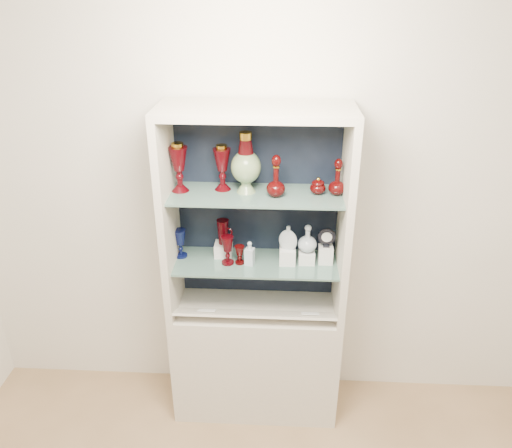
# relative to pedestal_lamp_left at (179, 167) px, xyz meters

# --- Properties ---
(wall_back) EXTENTS (3.50, 0.02, 2.80)m
(wall_back) POSITION_rel_pedestal_lamp_left_xyz_m (0.41, 0.18, -0.20)
(wall_back) COLOR beige
(wall_back) RESTS_ON ground
(cabinet_base) EXTENTS (1.00, 0.40, 0.75)m
(cabinet_base) POSITION_rel_pedestal_lamp_left_xyz_m (0.41, -0.04, -1.23)
(cabinet_base) COLOR beige
(cabinet_base) RESTS_ON ground
(cabinet_back_panel) EXTENTS (0.98, 0.02, 1.15)m
(cabinet_back_panel) POSITION_rel_pedestal_lamp_left_xyz_m (0.41, 0.15, -0.28)
(cabinet_back_panel) COLOR black
(cabinet_back_panel) RESTS_ON cabinet_base
(cabinet_side_left) EXTENTS (0.04, 0.40, 1.15)m
(cabinet_side_left) POSITION_rel_pedestal_lamp_left_xyz_m (-0.07, -0.04, -0.28)
(cabinet_side_left) COLOR beige
(cabinet_side_left) RESTS_ON cabinet_base
(cabinet_side_right) EXTENTS (0.04, 0.40, 1.15)m
(cabinet_side_right) POSITION_rel_pedestal_lamp_left_xyz_m (0.89, -0.04, -0.28)
(cabinet_side_right) COLOR beige
(cabinet_side_right) RESTS_ON cabinet_base
(cabinet_top_cap) EXTENTS (1.00, 0.40, 0.04)m
(cabinet_top_cap) POSITION_rel_pedestal_lamp_left_xyz_m (0.41, -0.04, 0.32)
(cabinet_top_cap) COLOR beige
(cabinet_top_cap) RESTS_ON cabinet_side_left
(shelf_lower) EXTENTS (0.92, 0.34, 0.01)m
(shelf_lower) POSITION_rel_pedestal_lamp_left_xyz_m (0.41, -0.02, -0.56)
(shelf_lower) COLOR slate
(shelf_lower) RESTS_ON cabinet_side_left
(shelf_upper) EXTENTS (0.92, 0.34, 0.01)m
(shelf_upper) POSITION_rel_pedestal_lamp_left_xyz_m (0.41, -0.02, -0.14)
(shelf_upper) COLOR slate
(shelf_upper) RESTS_ON cabinet_side_left
(label_ledge) EXTENTS (0.92, 0.17, 0.09)m
(label_ledge) POSITION_rel_pedestal_lamp_left_xyz_m (0.41, -0.15, -0.82)
(label_ledge) COLOR beige
(label_ledge) RESTS_ON cabinet_base
(label_card_0) EXTENTS (0.10, 0.06, 0.03)m
(label_card_0) POSITION_rel_pedestal_lamp_left_xyz_m (0.73, -0.15, -0.81)
(label_card_0) COLOR white
(label_card_0) RESTS_ON label_ledge
(label_card_1) EXTENTS (0.10, 0.06, 0.03)m
(label_card_1) POSITION_rel_pedestal_lamp_left_xyz_m (0.14, -0.15, -0.81)
(label_card_1) COLOR white
(label_card_1) RESTS_ON label_ledge
(pedestal_lamp_left) EXTENTS (0.11, 0.11, 0.27)m
(pedestal_lamp_left) POSITION_rel_pedestal_lamp_left_xyz_m (0.00, 0.00, 0.00)
(pedestal_lamp_left) COLOR #410308
(pedestal_lamp_left) RESTS_ON shelf_upper
(pedestal_lamp_right) EXTENTS (0.11, 0.11, 0.25)m
(pedestal_lamp_right) POSITION_rel_pedestal_lamp_left_xyz_m (0.23, 0.03, -0.01)
(pedestal_lamp_right) COLOR #410308
(pedestal_lamp_right) RESTS_ON shelf_upper
(enamel_urn) EXTENTS (0.20, 0.20, 0.33)m
(enamel_urn) POSITION_rel_pedestal_lamp_left_xyz_m (0.36, 0.00, 0.03)
(enamel_urn) COLOR #124C2A
(enamel_urn) RESTS_ON shelf_upper
(ruby_decanter_a) EXTENTS (0.12, 0.12, 0.26)m
(ruby_decanter_a) POSITION_rel_pedestal_lamp_left_xyz_m (0.52, -0.05, -0.01)
(ruby_decanter_a) COLOR #410707
(ruby_decanter_a) RESTS_ON shelf_upper
(ruby_decanter_b) EXTENTS (0.11, 0.11, 0.21)m
(ruby_decanter_b) POSITION_rel_pedestal_lamp_left_xyz_m (0.84, -0.01, -0.03)
(ruby_decanter_b) COLOR #410707
(ruby_decanter_b) RESTS_ON shelf_upper
(lidded_bowl) EXTENTS (0.10, 0.10, 0.10)m
(lidded_bowl) POSITION_rel_pedestal_lamp_left_xyz_m (0.74, -0.01, -0.09)
(lidded_bowl) COLOR #410707
(lidded_bowl) RESTS_ON shelf_upper
(cobalt_goblet) EXTENTS (0.08, 0.08, 0.17)m
(cobalt_goblet) POSITION_rel_pedestal_lamp_left_xyz_m (-0.03, 0.02, -0.47)
(cobalt_goblet) COLOR #0B1243
(cobalt_goblet) RESTS_ON shelf_lower
(ruby_goblet_tall) EXTENTS (0.09, 0.09, 0.17)m
(ruby_goblet_tall) POSITION_rel_pedestal_lamp_left_xyz_m (0.25, -0.05, -0.47)
(ruby_goblet_tall) COLOR #410308
(ruby_goblet_tall) RESTS_ON shelf_lower
(ruby_goblet_small) EXTENTS (0.06, 0.06, 0.11)m
(ruby_goblet_small) POSITION_rel_pedestal_lamp_left_xyz_m (0.32, -0.05, -0.50)
(ruby_goblet_small) COLOR #410707
(ruby_goblet_small) RESTS_ON shelf_lower
(riser_ruby_pitcher) EXTENTS (0.10, 0.10, 0.08)m
(riser_ruby_pitcher) POSITION_rel_pedestal_lamp_left_xyz_m (0.22, 0.04, -0.51)
(riser_ruby_pitcher) COLOR silver
(riser_ruby_pitcher) RESTS_ON shelf_lower
(ruby_pitcher) EXTENTS (0.13, 0.10, 0.15)m
(ruby_pitcher) POSITION_rel_pedestal_lamp_left_xyz_m (0.22, 0.04, -0.40)
(ruby_pitcher) COLOR #410308
(ruby_pitcher) RESTS_ON riser_ruby_pitcher
(clear_square_bottle) EXTENTS (0.06, 0.06, 0.14)m
(clear_square_bottle) POSITION_rel_pedestal_lamp_left_xyz_m (0.38, -0.05, -0.48)
(clear_square_bottle) COLOR #ABBBC9
(clear_square_bottle) RESTS_ON shelf_lower
(riser_flat_flask) EXTENTS (0.09, 0.09, 0.09)m
(riser_flat_flask) POSITION_rel_pedestal_lamp_left_xyz_m (0.59, -0.03, -0.51)
(riser_flat_flask) COLOR silver
(riser_flat_flask) RESTS_ON shelf_lower
(flat_flask) EXTENTS (0.11, 0.07, 0.15)m
(flat_flask) POSITION_rel_pedestal_lamp_left_xyz_m (0.59, -0.03, -0.39)
(flat_flask) COLOR silver
(flat_flask) RESTS_ON riser_flat_flask
(riser_clear_round_decanter) EXTENTS (0.09, 0.09, 0.07)m
(riser_clear_round_decanter) POSITION_rel_pedestal_lamp_left_xyz_m (0.70, -0.01, -0.52)
(riser_clear_round_decanter) COLOR silver
(riser_clear_round_decanter) RESTS_ON shelf_lower
(clear_round_decanter) EXTENTS (0.12, 0.12, 0.16)m
(clear_round_decanter) POSITION_rel_pedestal_lamp_left_xyz_m (0.70, -0.01, -0.40)
(clear_round_decanter) COLOR #ABBBC9
(clear_round_decanter) RESTS_ON riser_clear_round_decanter
(riser_cameo_medallion) EXTENTS (0.08, 0.08, 0.10)m
(riser_cameo_medallion) POSITION_rel_pedestal_lamp_left_xyz_m (0.81, -0.01, -0.50)
(riser_cameo_medallion) COLOR silver
(riser_cameo_medallion) RESTS_ON shelf_lower
(cameo_medallion) EXTENTS (0.10, 0.04, 0.12)m
(cameo_medallion) POSITION_rel_pedestal_lamp_left_xyz_m (0.81, -0.01, -0.40)
(cameo_medallion) COLOR black
(cameo_medallion) RESTS_ON riser_cameo_medallion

